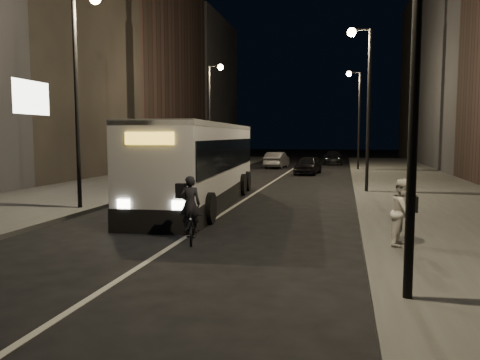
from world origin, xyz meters
The scene contains 14 objects.
ground centered at (0.00, 0.00, 0.00)m, with size 180.00×180.00×0.00m, color black.
sidewalk_right centered at (8.50, 14.00, 0.08)m, with size 7.00×70.00×0.16m, color #3A3A38.
sidewalk_left centered at (-8.50, 14.00, 0.08)m, with size 7.00×70.00×0.16m, color #3A3A38.
building_row_left centered at (-16.00, 28.50, 11.00)m, with size 8.00×61.00×22.00m, color black.
streetlight_right_mid centered at (5.33, 12.00, 5.36)m, with size 1.20×0.44×8.12m.
streetlight_right_far centered at (5.33, 28.00, 5.36)m, with size 1.20×0.44×8.12m.
streetlight_left_near centered at (-5.33, 4.00, 5.36)m, with size 1.20×0.44×8.12m.
streetlight_left_far centered at (-5.33, 22.00, 5.36)m, with size 1.20×0.44×8.12m.
city_bus centered at (-1.60, 7.00, 1.88)m, with size 3.70×12.98×3.46m.
cyclist_on_bicycle centered at (0.40, -0.19, 0.63)m, with size 1.00×1.73×1.88m.
pedestrian_woman centered at (5.98, 0.07, 1.02)m, with size 0.83×0.65×1.71m, color silver.
car_near centered at (1.75, 23.89, 0.71)m, with size 1.67×4.16×1.42m, color black.
car_mid centered at (-1.60, 30.33, 0.73)m, with size 1.54×4.43×1.46m, color #3C3C3F.
car_far centered at (3.33, 37.05, 0.70)m, with size 1.95×4.80×1.39m, color black.
Camera 1 is at (4.49, -12.32, 2.96)m, focal length 35.00 mm.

